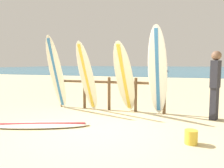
{
  "coord_description": "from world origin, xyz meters",
  "views": [
    {
      "loc": [
        1.57,
        -4.18,
        1.45
      ],
      "look_at": [
        -0.45,
        2.28,
        0.79
      ],
      "focal_mm": 33.79,
      "sensor_mm": 36.0,
      "label": 1
    }
  ],
  "objects_px": {
    "surfboard_rack": "(109,90)",
    "surfboard_lying_on_sand": "(38,125)",
    "small_boat_offshore": "(161,70)",
    "beachgoer_standing": "(215,82)",
    "surfboard_leaning_far_left": "(56,73)",
    "surfboard_leaning_center": "(158,71)",
    "surfboard_leaning_left": "(87,77)",
    "surfboard_leaning_center_left": "(124,78)",
    "sand_bucket": "(191,137)"
  },
  "relations": [
    {
      "from": "surfboard_rack",
      "to": "surfboard_leaning_center_left",
      "type": "relative_size",
      "value": 1.67
    },
    {
      "from": "surfboard_rack",
      "to": "surfboard_leaning_far_left",
      "type": "height_order",
      "value": "surfboard_leaning_far_left"
    },
    {
      "from": "beachgoer_standing",
      "to": "surfboard_leaning_left",
      "type": "bearing_deg",
      "value": -177.77
    },
    {
      "from": "surfboard_leaning_far_left",
      "to": "small_boat_offshore",
      "type": "relative_size",
      "value": 0.94
    },
    {
      "from": "surfboard_leaning_center_left",
      "to": "surfboard_leaning_center",
      "type": "distance_m",
      "value": 0.95
    },
    {
      "from": "surfboard_lying_on_sand",
      "to": "sand_bucket",
      "type": "xyz_separation_m",
      "value": [
        3.32,
        -0.08,
        0.09
      ]
    },
    {
      "from": "surfboard_leaning_center",
      "to": "small_boat_offshore",
      "type": "xyz_separation_m",
      "value": [
        -2.21,
        31.76,
        -0.97
      ]
    },
    {
      "from": "surfboard_leaning_left",
      "to": "small_boat_offshore",
      "type": "xyz_separation_m",
      "value": [
        -0.15,
        31.87,
        -0.79
      ]
    },
    {
      "from": "surfboard_rack",
      "to": "surfboard_leaning_left",
      "type": "distance_m",
      "value": 0.81
    },
    {
      "from": "surfboard_leaning_center_left",
      "to": "surfboard_lying_on_sand",
      "type": "distance_m",
      "value": 2.63
    },
    {
      "from": "beachgoer_standing",
      "to": "sand_bucket",
      "type": "distance_m",
      "value": 2.23
    },
    {
      "from": "surfboard_leaning_far_left",
      "to": "surfboard_lying_on_sand",
      "type": "relative_size",
      "value": 0.94
    },
    {
      "from": "surfboard_leaning_far_left",
      "to": "surfboard_leaning_center_left",
      "type": "height_order",
      "value": "surfboard_leaning_far_left"
    },
    {
      "from": "surfboard_leaning_center",
      "to": "surfboard_leaning_left",
      "type": "bearing_deg",
      "value": -176.82
    },
    {
      "from": "surfboard_leaning_far_left",
      "to": "surfboard_leaning_center",
      "type": "bearing_deg",
      "value": 2.59
    },
    {
      "from": "surfboard_leaning_center",
      "to": "surfboard_leaning_center_left",
      "type": "bearing_deg",
      "value": -178.74
    },
    {
      "from": "beachgoer_standing",
      "to": "sand_bucket",
      "type": "height_order",
      "value": "beachgoer_standing"
    },
    {
      "from": "surfboard_leaning_center_left",
      "to": "surfboard_lying_on_sand",
      "type": "relative_size",
      "value": 0.85
    },
    {
      "from": "surfboard_rack",
      "to": "surfboard_leaning_center_left",
      "type": "height_order",
      "value": "surfboard_leaning_center_left"
    },
    {
      "from": "surfboard_leaning_center",
      "to": "small_boat_offshore",
      "type": "bearing_deg",
      "value": 93.98
    },
    {
      "from": "beachgoer_standing",
      "to": "surfboard_rack",
      "type": "bearing_deg",
      "value": 174.81
    },
    {
      "from": "surfboard_leaning_left",
      "to": "surfboard_leaning_center",
      "type": "distance_m",
      "value": 2.07
    },
    {
      "from": "beachgoer_standing",
      "to": "surfboard_leaning_far_left",
      "type": "bearing_deg",
      "value": -177.96
    },
    {
      "from": "surfboard_leaning_left",
      "to": "surfboard_leaning_center",
      "type": "height_order",
      "value": "surfboard_leaning_center"
    },
    {
      "from": "surfboard_leaning_center_left",
      "to": "surfboard_leaning_left",
      "type": "bearing_deg",
      "value": -175.26
    },
    {
      "from": "surfboard_rack",
      "to": "surfboard_leaning_center",
      "type": "bearing_deg",
      "value": -10.98
    },
    {
      "from": "surfboard_leaning_far_left",
      "to": "surfboard_leaning_left",
      "type": "bearing_deg",
      "value": 1.4
    },
    {
      "from": "surfboard_leaning_left",
      "to": "beachgoer_standing",
      "type": "bearing_deg",
      "value": 2.23
    },
    {
      "from": "surfboard_leaning_center",
      "to": "sand_bucket",
      "type": "height_order",
      "value": "surfboard_leaning_center"
    },
    {
      "from": "small_boat_offshore",
      "to": "sand_bucket",
      "type": "height_order",
      "value": "small_boat_offshore"
    },
    {
      "from": "surfboard_rack",
      "to": "small_boat_offshore",
      "type": "height_order",
      "value": "surfboard_rack"
    },
    {
      "from": "surfboard_leaning_center_left",
      "to": "sand_bucket",
      "type": "relative_size",
      "value": 8.09
    },
    {
      "from": "surfboard_rack",
      "to": "surfboard_lying_on_sand",
      "type": "distance_m",
      "value": 2.45
    },
    {
      "from": "surfboard_rack",
      "to": "surfboard_lying_on_sand",
      "type": "relative_size",
      "value": 1.42
    },
    {
      "from": "surfboard_lying_on_sand",
      "to": "beachgoer_standing",
      "type": "height_order",
      "value": "beachgoer_standing"
    },
    {
      "from": "surfboard_leaning_far_left",
      "to": "surfboard_leaning_center",
      "type": "distance_m",
      "value": 3.09
    },
    {
      "from": "small_boat_offshore",
      "to": "surfboard_leaning_center",
      "type": "bearing_deg",
      "value": -86.02
    },
    {
      "from": "surfboard_leaning_center_left",
      "to": "sand_bucket",
      "type": "xyz_separation_m",
      "value": [
        1.72,
        -1.91,
        -0.9
      ]
    },
    {
      "from": "surfboard_leaning_left",
      "to": "beachgoer_standing",
      "type": "relative_size",
      "value": 1.18
    },
    {
      "from": "small_boat_offshore",
      "to": "surfboard_leaning_far_left",
      "type": "bearing_deg",
      "value": -91.58
    },
    {
      "from": "surfboard_leaning_far_left",
      "to": "sand_bucket",
      "type": "bearing_deg",
      "value": -24.84
    },
    {
      "from": "surfboard_leaning_far_left",
      "to": "sand_bucket",
      "type": "xyz_separation_m",
      "value": [
        3.88,
        -1.79,
        -1.02
      ]
    },
    {
      "from": "surfboard_leaning_far_left",
      "to": "beachgoer_standing",
      "type": "xyz_separation_m",
      "value": [
        4.53,
        0.16,
        -0.17
      ]
    },
    {
      "from": "surfboard_rack",
      "to": "surfboard_lying_on_sand",
      "type": "xyz_separation_m",
      "value": [
        -1.03,
        -2.14,
        -0.6
      ]
    },
    {
      "from": "surfboard_rack",
      "to": "surfboard_leaning_far_left",
      "type": "relative_size",
      "value": 1.51
    },
    {
      "from": "surfboard_rack",
      "to": "surfboard_leaning_left",
      "type": "height_order",
      "value": "surfboard_leaning_left"
    },
    {
      "from": "surfboard_leaning_center_left",
      "to": "small_boat_offshore",
      "type": "bearing_deg",
      "value": 92.31
    },
    {
      "from": "surfboard_rack",
      "to": "surfboard_leaning_left",
      "type": "xyz_separation_m",
      "value": [
        -0.57,
        -0.4,
        0.41
      ]
    },
    {
      "from": "surfboard_leaning_far_left",
      "to": "surfboard_leaning_left",
      "type": "distance_m",
      "value": 1.03
    },
    {
      "from": "surfboard_lying_on_sand",
      "to": "surfboard_rack",
      "type": "bearing_deg",
      "value": 64.2
    }
  ]
}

